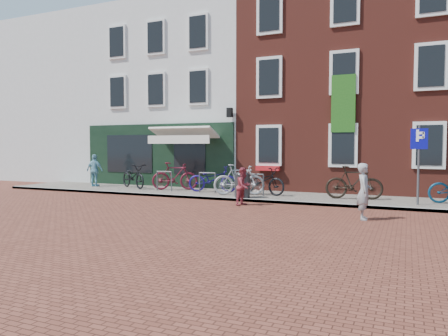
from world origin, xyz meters
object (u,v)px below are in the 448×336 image
at_px(bicycle_3, 239,180).
at_px(bicycle_5, 354,183).
at_px(woman, 364,191).
at_px(boy, 244,186).
at_px(bicycle_0, 133,176).
at_px(bicycle_2, 213,179).
at_px(bicycle_1, 175,176).
at_px(litter_bin, 242,183).
at_px(cafe_person, 95,170).
at_px(bicycle_4, 262,181).
at_px(parking_sign, 419,152).

relative_size(bicycle_3, bicycle_5, 1.00).
bearing_deg(bicycle_5, woman, -177.25).
distance_m(boy, bicycle_0, 6.65).
bearing_deg(bicycle_0, bicycle_2, -61.62).
bearing_deg(bicycle_1, bicycle_3, -124.57).
distance_m(litter_bin, bicycle_1, 3.88).
bearing_deg(woman, bicycle_5, 4.21).
bearing_deg(bicycle_1, bicycle_0, 68.76).
bearing_deg(cafe_person, bicycle_4, 178.74).
height_order(boy, bicycle_4, boy).
height_order(woman, bicycle_3, woman).
relative_size(bicycle_4, bicycle_5, 1.03).
bearing_deg(bicycle_5, bicycle_0, 81.50).
bearing_deg(woman, litter_bin, 55.32).
xyz_separation_m(bicycle_0, bicycle_2, (3.91, 0.01, 0.00)).
distance_m(litter_bin, boy, 1.21).
relative_size(parking_sign, woman, 1.67).
bearing_deg(boy, bicycle_3, 39.74).
xyz_separation_m(parking_sign, cafe_person, (-13.60, 0.70, -0.95)).
height_order(parking_sign, woman, parking_sign).
bearing_deg(bicycle_5, bicycle_1, 80.70).
bearing_deg(bicycle_3, bicycle_2, 43.87).
bearing_deg(bicycle_5, boy, 117.34).
relative_size(bicycle_2, bicycle_3, 1.03).
relative_size(cafe_person, bicycle_1, 0.76).
height_order(bicycle_1, bicycle_5, same).
bearing_deg(bicycle_4, parking_sign, -83.33).
height_order(cafe_person, bicycle_4, cafe_person).
distance_m(boy, bicycle_4, 2.32).
bearing_deg(parking_sign, bicycle_3, 178.07).
height_order(boy, bicycle_0, boy).
height_order(woman, bicycle_4, woman).
bearing_deg(woman, bicycle_2, 52.94).
xyz_separation_m(bicycle_1, bicycle_5, (7.38, -0.20, 0.00)).
relative_size(parking_sign, bicycle_5, 1.29).
relative_size(woman, bicycle_0, 0.75).
relative_size(bicycle_3, bicycle_4, 0.97).
height_order(bicycle_0, bicycle_2, same).
height_order(parking_sign, bicycle_4, parking_sign).
relative_size(bicycle_0, bicycle_1, 1.03).
height_order(bicycle_0, bicycle_3, bicycle_3).
xyz_separation_m(woman, bicycle_2, (-6.21, 3.70, -0.13)).
distance_m(parking_sign, woman, 3.39).
bearing_deg(boy, litter_bin, 37.21).
relative_size(parking_sign, bicycle_1, 1.29).
height_order(bicycle_0, bicycle_1, bicycle_1).
relative_size(cafe_person, bicycle_0, 0.74).
relative_size(boy, bicycle_5, 0.65).
bearing_deg(bicycle_0, cafe_person, 120.18).
height_order(bicycle_4, bicycle_5, bicycle_5).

